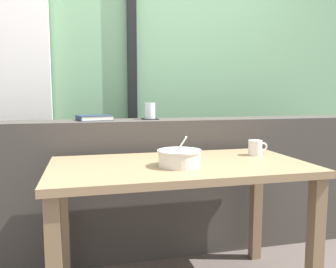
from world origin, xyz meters
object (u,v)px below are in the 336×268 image
at_px(breakfast_table, 180,183).
at_px(soup_bowl, 179,158).
at_px(coaster_square, 150,119).
at_px(juice_glass, 150,111).
at_px(closed_book, 94,118).
at_px(ceramic_mug, 256,148).

xyz_separation_m(breakfast_table, soup_bowl, (-0.02, -0.07, 0.14)).
xyz_separation_m(coaster_square, soup_bowl, (0.02, -0.63, -0.14)).
bearing_deg(soup_bowl, breakfast_table, 73.44).
height_order(juice_glass, closed_book, juice_glass).
relative_size(breakfast_table, closed_book, 5.35).
bearing_deg(soup_bowl, closed_book, 119.96).
distance_m(juice_glass, soup_bowl, 0.66).
distance_m(closed_book, ceramic_mug, 0.99).
height_order(coaster_square, closed_book, closed_book).
distance_m(coaster_square, closed_book, 0.35).
distance_m(breakfast_table, ceramic_mug, 0.51).
height_order(breakfast_table, juice_glass, juice_glass).
relative_size(coaster_square, ceramic_mug, 0.88).
distance_m(breakfast_table, closed_book, 0.76).
bearing_deg(coaster_square, ceramic_mug, -41.43).
bearing_deg(juice_glass, coaster_square, 180.00).
bearing_deg(closed_book, breakfast_table, -55.73).
height_order(coaster_square, soup_bowl, coaster_square).
bearing_deg(ceramic_mug, juice_glass, 138.57).
distance_m(breakfast_table, soup_bowl, 0.16).
bearing_deg(breakfast_table, juice_glass, 94.25).
xyz_separation_m(soup_bowl, ceramic_mug, (0.49, 0.18, 0.00)).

